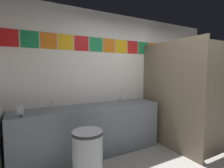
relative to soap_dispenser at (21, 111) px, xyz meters
The scene contains 8 objects.
wall_back 2.09m from the soap_dispenser, 13.47° to the left, with size 4.52×0.09×2.60m.
vanity_counter 1.20m from the soap_dispenser, ahead, with size 2.56×0.56×0.87m.
faucet_left 0.50m from the soap_dispenser, 29.82° to the left, with size 0.04×0.10×0.14m.
faucet_right 1.73m from the soap_dispenser, ahead, with size 0.04×0.10×0.14m.
soap_dispenser is the anchor object (origin of this frame).
stall_divider 2.69m from the soap_dispenser, 11.77° to the right, with size 0.92×1.47×2.03m.
toilet 3.03m from the soap_dispenser, ahead, with size 0.39×0.49×0.74m.
trash_bin 1.10m from the soap_dispenser, 37.04° to the right, with size 0.40×0.40×0.71m.
Camera 1 is at (-2.01, -1.25, 1.49)m, focal length 27.38 mm.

